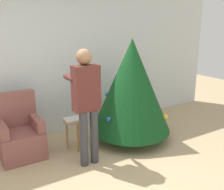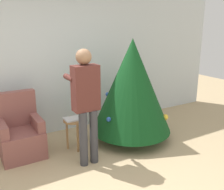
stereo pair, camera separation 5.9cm
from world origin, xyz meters
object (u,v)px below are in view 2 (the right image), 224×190
object	(u,v)px
christmas_tree	(132,86)
armchair	(20,134)
side_stool	(74,125)
person_standing	(86,98)

from	to	relation	value
christmas_tree	armchair	bearing A→B (deg)	167.19
side_stool	christmas_tree	bearing A→B (deg)	-8.42
side_stool	armchair	bearing A→B (deg)	161.87
christmas_tree	side_stool	distance (m)	1.18
armchair	side_stool	world-z (taller)	armchair
armchair	side_stool	size ratio (longest dim) A/B	1.88
christmas_tree	person_standing	distance (m)	1.08
person_standing	side_stool	bearing A→B (deg)	89.81
armchair	side_stool	xyz separation A→B (m)	(0.81, -0.26, 0.08)
christmas_tree	person_standing	world-z (taller)	christmas_tree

